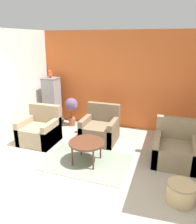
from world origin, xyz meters
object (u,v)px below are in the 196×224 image
object	(u,v)px
birdcage	(52,102)
wicker_basket	(181,192)
parrot	(50,74)
potted_plant	(71,107)
armchair_middle	(100,130)
coffee_table	(87,144)
armchair_right	(175,150)
armchair_left	(40,131)

from	to	relation	value
birdcage	wicker_basket	world-z (taller)	birdcage
parrot	potted_plant	distance (m)	1.10
armchair_middle	coffee_table	bearing A→B (deg)	-86.14
armchair_right	armchair_middle	xyz separation A→B (m)	(-1.78, 0.49, 0.00)
parrot	wicker_basket	distance (m)	4.46
armchair_left	parrot	xyz separation A→B (m)	(-0.33, 1.20, 1.20)
parrot	armchair_left	bearing A→B (deg)	-74.58
birdcage	wicker_basket	bearing A→B (deg)	-32.52
coffee_table	armchair_middle	distance (m)	1.09
armchair_left	wicker_basket	bearing A→B (deg)	-18.50
armchair_left	wicker_basket	xyz separation A→B (m)	(3.26, -1.09, -0.12)
armchair_right	potted_plant	size ratio (longest dim) A/B	1.07
armchair_middle	potted_plant	xyz separation A→B (m)	(-1.11, 0.68, 0.28)
potted_plant	wicker_basket	world-z (taller)	potted_plant
armchair_left	potted_plant	size ratio (longest dim) A/B	1.07
armchair_left	armchair_right	xyz separation A→B (m)	(3.15, 0.08, 0.00)
armchair_middle	parrot	xyz separation A→B (m)	(-1.70, 0.63, 1.20)
birdcage	coffee_table	bearing A→B (deg)	-43.77
armchair_middle	birdcage	bearing A→B (deg)	159.84
armchair_right	parrot	bearing A→B (deg)	162.14
armchair_right	parrot	world-z (taller)	parrot
parrot	armchair_right	bearing A→B (deg)	-17.86
parrot	wicker_basket	xyz separation A→B (m)	(3.59, -2.29, -1.32)
armchair_left	armchair_right	size ratio (longest dim) A/B	1.00
potted_plant	birdcage	bearing A→B (deg)	-174.58
birdcage	parrot	xyz separation A→B (m)	(0.00, 0.00, 0.82)
coffee_table	birdcage	bearing A→B (deg)	136.23
potted_plant	wicker_basket	distance (m)	3.83
armchair_right	wicker_basket	distance (m)	1.18
armchair_middle	birdcage	world-z (taller)	birdcage
coffee_table	armchair_middle	world-z (taller)	armchair_middle
coffee_table	armchair_right	world-z (taller)	armchair_right
armchair_right	potted_plant	world-z (taller)	armchair_right
armchair_left	parrot	world-z (taller)	parrot
armchair_right	armchair_middle	world-z (taller)	same
armchair_left	potted_plant	xyz separation A→B (m)	(0.26, 1.26, 0.28)
coffee_table	wicker_basket	bearing A→B (deg)	-17.99
armchair_left	armchair_right	world-z (taller)	same
armchair_middle	wicker_basket	bearing A→B (deg)	-41.38
armchair_right	armchair_middle	size ratio (longest dim) A/B	1.00
coffee_table	wicker_basket	size ratio (longest dim) A/B	1.58
coffee_table	parrot	xyz separation A→B (m)	(-1.77, 1.70, 1.07)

